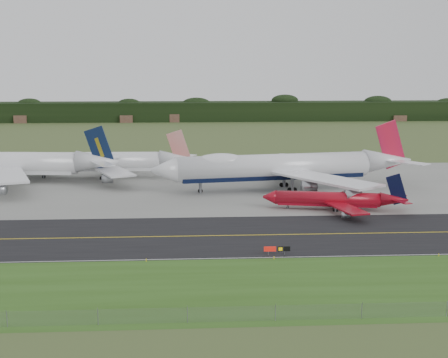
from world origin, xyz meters
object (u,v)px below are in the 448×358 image
jet_ba_747 (283,167)px  taxiway_sign (277,249)px  jet_red_737 (335,200)px  jet_navy_gold (10,164)px  jet_star_tail (104,162)px

jet_ba_747 → taxiway_sign: size_ratio=15.72×
taxiway_sign → jet_red_737: bearing=61.5°
jet_ba_747 → jet_red_737: bearing=-71.3°
jet_navy_gold → jet_star_tail: jet_navy_gold is taller
jet_ba_747 → taxiway_sign: 62.81m
jet_navy_gold → taxiway_sign: 104.16m
jet_navy_gold → taxiway_sign: (69.40, -77.55, -4.52)m
jet_red_737 → taxiway_sign: bearing=-118.5°
jet_ba_747 → jet_navy_gold: (-79.86, 15.85, -0.87)m
jet_red_737 → jet_navy_gold: (-88.70, 41.97, 3.07)m
jet_red_737 → jet_star_tail: 78.29m
jet_ba_747 → jet_star_tail: bearing=157.4°
jet_ba_747 → jet_red_737: 27.85m
jet_navy_gold → jet_red_737: bearing=-25.3°
jet_ba_747 → jet_red_737: (8.85, -26.12, -3.94)m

